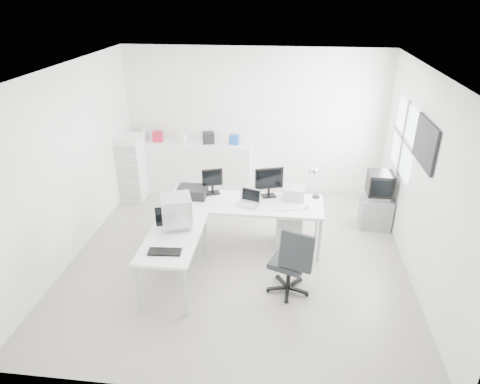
# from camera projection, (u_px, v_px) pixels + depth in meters

# --- Properties ---
(floor) EXTENTS (5.00, 5.00, 0.01)m
(floor) POSITION_uv_depth(u_px,v_px,m) (238.00, 256.00, 6.61)
(floor) COLOR beige
(floor) RESTS_ON ground
(ceiling) EXTENTS (5.00, 5.00, 0.01)m
(ceiling) POSITION_uv_depth(u_px,v_px,m) (238.00, 71.00, 5.39)
(ceiling) COLOR white
(ceiling) RESTS_ON back_wall
(back_wall) EXTENTS (5.00, 0.02, 2.80)m
(back_wall) POSITION_uv_depth(u_px,v_px,m) (254.00, 122.00, 8.24)
(back_wall) COLOR white
(back_wall) RESTS_ON floor
(left_wall) EXTENTS (0.02, 5.00, 2.80)m
(left_wall) POSITION_uv_depth(u_px,v_px,m) (69.00, 165.00, 6.27)
(left_wall) COLOR white
(left_wall) RESTS_ON floor
(right_wall) EXTENTS (0.02, 5.00, 2.80)m
(right_wall) POSITION_uv_depth(u_px,v_px,m) (423.00, 181.00, 5.74)
(right_wall) COLOR white
(right_wall) RESTS_ON floor
(window) EXTENTS (0.02, 1.20, 1.10)m
(window) POSITION_uv_depth(u_px,v_px,m) (404.00, 138.00, 6.73)
(window) COLOR white
(window) RESTS_ON right_wall
(wall_picture) EXTENTS (0.04, 0.90, 0.60)m
(wall_picture) POSITION_uv_depth(u_px,v_px,m) (426.00, 143.00, 5.61)
(wall_picture) COLOR black
(wall_picture) RESTS_ON right_wall
(main_desk) EXTENTS (2.40, 0.80, 0.75)m
(main_desk) POSITION_uv_depth(u_px,v_px,m) (245.00, 223.00, 6.77)
(main_desk) COLOR white
(main_desk) RESTS_ON floor
(side_desk) EXTENTS (0.70, 1.40, 0.75)m
(side_desk) POSITION_uv_depth(u_px,v_px,m) (175.00, 259.00, 5.87)
(side_desk) COLOR white
(side_desk) RESTS_ON floor
(drawer_pedestal) EXTENTS (0.40, 0.50, 0.60)m
(drawer_pedestal) POSITION_uv_depth(u_px,v_px,m) (289.00, 228.00, 6.77)
(drawer_pedestal) COLOR white
(drawer_pedestal) RESTS_ON floor
(inkjet_printer) EXTENTS (0.45, 0.35, 0.16)m
(inkjet_printer) POSITION_uv_depth(u_px,v_px,m) (192.00, 192.00, 6.75)
(inkjet_printer) COLOR black
(inkjet_printer) RESTS_ON main_desk
(lcd_monitor_small) EXTENTS (0.37, 0.29, 0.41)m
(lcd_monitor_small) POSITION_uv_depth(u_px,v_px,m) (212.00, 182.00, 6.80)
(lcd_monitor_small) COLOR black
(lcd_monitor_small) RESTS_ON main_desk
(lcd_monitor_large) EXTENTS (0.48, 0.32, 0.47)m
(lcd_monitor_large) POSITION_uv_depth(u_px,v_px,m) (269.00, 183.00, 6.69)
(lcd_monitor_large) COLOR black
(lcd_monitor_large) RESTS_ON main_desk
(laptop) EXTENTS (0.39, 0.39, 0.20)m
(laptop) POSITION_uv_depth(u_px,v_px,m) (248.00, 199.00, 6.46)
(laptop) COLOR #B7B7BA
(laptop) RESTS_ON main_desk
(white_keyboard) EXTENTS (0.39, 0.19, 0.02)m
(white_keyboard) POSITION_uv_depth(u_px,v_px,m) (287.00, 209.00, 6.40)
(white_keyboard) COLOR white
(white_keyboard) RESTS_ON main_desk
(white_mouse) EXTENTS (0.07, 0.07, 0.07)m
(white_mouse) POSITION_uv_depth(u_px,v_px,m) (307.00, 207.00, 6.40)
(white_mouse) COLOR white
(white_mouse) RESTS_ON main_desk
(laser_printer) EXTENTS (0.35, 0.31, 0.19)m
(laser_printer) POSITION_uv_depth(u_px,v_px,m) (294.00, 193.00, 6.68)
(laser_printer) COLOR #ACACAC
(laser_printer) RESTS_ON main_desk
(desk_lamp) EXTENTS (0.17, 0.17, 0.50)m
(desk_lamp) POSITION_uv_depth(u_px,v_px,m) (317.00, 183.00, 6.65)
(desk_lamp) COLOR silver
(desk_lamp) RESTS_ON main_desk
(crt_monitor) EXTENTS (0.51, 0.51, 0.47)m
(crt_monitor) POSITION_uv_depth(u_px,v_px,m) (177.00, 212.00, 5.83)
(crt_monitor) COLOR #B7B7BA
(crt_monitor) RESTS_ON side_desk
(black_keyboard) EXTENTS (0.42, 0.19, 0.03)m
(black_keyboard) POSITION_uv_depth(u_px,v_px,m) (165.00, 252.00, 5.35)
(black_keyboard) COLOR black
(black_keyboard) RESTS_ON side_desk
(office_chair) EXTENTS (0.76, 0.76, 1.03)m
(office_chair) POSITION_uv_depth(u_px,v_px,m) (289.00, 259.00, 5.64)
(office_chair) COLOR #2A2D30
(office_chair) RESTS_ON floor
(tv_cabinet) EXTENTS (0.50, 0.41, 0.55)m
(tv_cabinet) POSITION_uv_depth(u_px,v_px,m) (375.00, 212.00, 7.30)
(tv_cabinet) COLOR gray
(tv_cabinet) RESTS_ON floor
(crt_tv) EXTENTS (0.50, 0.48, 0.45)m
(crt_tv) POSITION_uv_depth(u_px,v_px,m) (380.00, 186.00, 7.09)
(crt_tv) COLOR black
(crt_tv) RESTS_ON tv_cabinet
(sideboard) EXTENTS (2.06, 0.51, 1.03)m
(sideboard) POSITION_uv_depth(u_px,v_px,m) (199.00, 167.00, 8.50)
(sideboard) COLOR white
(sideboard) RESTS_ON floor
(clutter_box_a) EXTENTS (0.21, 0.19, 0.19)m
(clutter_box_a) POSITION_uv_depth(u_px,v_px,m) (158.00, 136.00, 8.32)
(clutter_box_a) COLOR #B11933
(clutter_box_a) RESTS_ON sideboard
(clutter_box_b) EXTENTS (0.19, 0.18, 0.15)m
(clutter_box_b) POSITION_uv_depth(u_px,v_px,m) (183.00, 138.00, 8.28)
(clutter_box_b) COLOR white
(clutter_box_b) RESTS_ON sideboard
(clutter_box_c) EXTENTS (0.26, 0.25, 0.21)m
(clutter_box_c) POSITION_uv_depth(u_px,v_px,m) (208.00, 138.00, 8.21)
(clutter_box_c) COLOR black
(clutter_box_c) RESTS_ON sideboard
(clutter_box_d) EXTENTS (0.19, 0.17, 0.18)m
(clutter_box_d) POSITION_uv_depth(u_px,v_px,m) (234.00, 140.00, 8.17)
(clutter_box_d) COLOR #1754A6
(clutter_box_d) RESTS_ON sideboard
(clutter_bottle) EXTENTS (0.07, 0.07, 0.22)m
(clutter_bottle) POSITION_uv_depth(u_px,v_px,m) (144.00, 134.00, 8.38)
(clutter_bottle) COLOR white
(clutter_bottle) RESTS_ON sideboard
(filing_cabinet) EXTENTS (0.44, 0.52, 1.25)m
(filing_cabinet) POSITION_uv_depth(u_px,v_px,m) (132.00, 167.00, 8.21)
(filing_cabinet) COLOR white
(filing_cabinet) RESTS_ON floor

